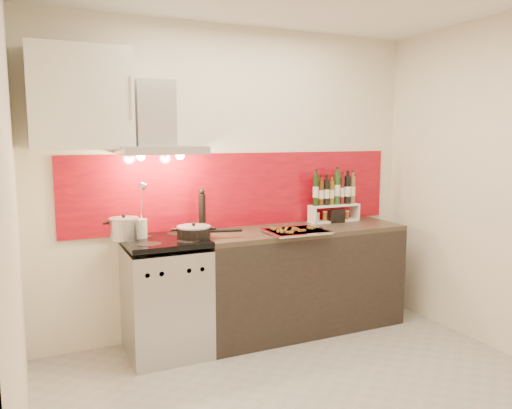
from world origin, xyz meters
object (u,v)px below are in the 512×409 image
saute_pan (195,232)px  baking_tray (296,231)px  range_stove (166,298)px  counter (301,278)px  pepper_mill (202,212)px  stock_pot (124,228)px

saute_pan → baking_tray: size_ratio=0.98×
range_stove → counter: bearing=0.2°
saute_pan → pepper_mill: size_ratio=1.38×
range_stove → pepper_mill: 0.74m
stock_pot → pepper_mill: size_ratio=0.62×
stock_pot → pepper_mill: bearing=3.0°
counter → baking_tray: 0.52m
stock_pot → pepper_mill: 0.64m
counter → saute_pan: saute_pan is taller
stock_pot → saute_pan: 0.53m
saute_pan → counter: bearing=4.3°
stock_pot → pepper_mill: (0.63, 0.03, 0.08)m
range_stove → stock_pot: 0.63m
range_stove → baking_tray: bearing=-9.7°
stock_pot → saute_pan: size_ratio=0.45×
saute_pan → pepper_mill: (0.13, 0.21, 0.12)m
counter → stock_pot: 1.58m
range_stove → pepper_mill: pepper_mill is taller
saute_pan → stock_pot: bearing=160.4°
stock_pot → baking_tray: (1.32, -0.29, -0.08)m
counter → saute_pan: 1.11m
range_stove → baking_tray: (1.04, -0.18, 0.47)m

